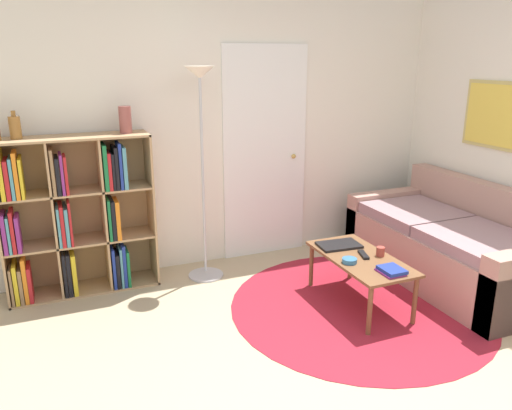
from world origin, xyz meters
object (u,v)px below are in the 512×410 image
coffee_table (360,262)px  vase_on_shelf (125,120)px  bowl (349,261)px  bookshelf (73,217)px  floor_lamp (201,123)px  laptop (339,245)px  cup (380,252)px  couch (455,246)px  bottle_middle (15,127)px

coffee_table → vase_on_shelf: size_ratio=4.33×
coffee_table → bowl: (-0.14, -0.06, 0.06)m
bookshelf → coffee_table: bookshelf is taller
floor_lamp → vase_on_shelf: floor_lamp is taller
coffee_table → bowl: 0.17m
floor_lamp → vase_on_shelf: size_ratio=8.47×
laptop → cup: (0.19, -0.30, 0.03)m
couch → laptop: 1.10m
cup → bookshelf: bearing=152.2°
bowl → vase_on_shelf: 2.08m
bookshelf → laptop: bookshelf is taller
coffee_table → bookshelf: bearing=151.4°
bookshelf → bowl: (1.88, -1.17, -0.23)m
cup → vase_on_shelf: 2.27m
bowl → cup: 0.30m
coffee_table → bowl: bowl is taller
laptop → couch: bearing=-8.5°
couch → bottle_middle: 3.72m
floor_lamp → couch: (2.02, -0.87, -1.08)m
couch → coffee_table: 1.05m
bookshelf → vase_on_shelf: (0.47, -0.00, 0.76)m
couch → laptop: bearing=171.5°
cup → bottle_middle: 2.92m
coffee_table → laptop: size_ratio=2.62×
couch → bowl: size_ratio=16.37×
bookshelf → floor_lamp: floor_lamp is taller
bookshelf → laptop: size_ratio=3.66×
floor_lamp → coffee_table: 1.70m
coffee_table → vase_on_shelf: bearing=144.6°
floor_lamp → cup: (1.12, -1.01, -0.93)m
bookshelf → coffee_table: size_ratio=1.40×
cup → laptop: bearing=121.7°
coffee_table → cup: bearing=-15.4°
couch → vase_on_shelf: bearing=158.9°
bookshelf → floor_lamp: size_ratio=0.71×
coffee_table → bowl: size_ratio=8.24×
couch → bowl: 1.21m
cup → bottle_middle: size_ratio=0.35×
couch → bowl: bearing=-172.2°
couch → cup: bearing=-171.1°
floor_lamp → vase_on_shelf: 0.60m
coffee_table → bowl: bearing=-156.0°
bookshelf → bottle_middle: (-0.33, 0.01, 0.74)m
bottle_middle → floor_lamp: bearing=-6.3°
bookshelf → couch: bearing=-18.2°
bowl → bottle_middle: (-2.22, 1.18, 0.97)m
laptop → bowl: bearing=-108.5°
coffee_table → cup: (0.15, -0.04, 0.08)m
bookshelf → vase_on_shelf: 0.90m
bowl → cup: (0.30, 0.02, 0.02)m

